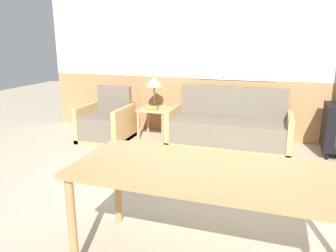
# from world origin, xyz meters

# --- Properties ---
(ground_plane) EXTENTS (16.00, 16.00, 0.00)m
(ground_plane) POSITION_xyz_m (0.00, 0.00, 0.00)
(ground_plane) COLOR #B2A58C
(wall_back) EXTENTS (7.20, 0.09, 2.70)m
(wall_back) POSITION_xyz_m (-0.01, 2.63, 1.36)
(wall_back) COLOR #AD7A4C
(wall_back) RESTS_ON ground_plane
(couch) EXTENTS (1.87, 0.78, 0.88)m
(couch) POSITION_xyz_m (-0.19, 2.15, 0.26)
(couch) COLOR tan
(couch) RESTS_ON ground_plane
(armchair) EXTENTS (0.76, 0.77, 0.86)m
(armchair) POSITION_xyz_m (-2.15, 1.81, 0.26)
(armchair) COLOR tan
(armchair) RESTS_ON ground_plane
(side_table) EXTENTS (0.48, 0.48, 0.52)m
(side_table) POSITION_xyz_m (-1.41, 2.13, 0.42)
(side_table) COLOR tan
(side_table) RESTS_ON ground_plane
(table_lamp) EXTENTS (0.28, 0.28, 0.51)m
(table_lamp) POSITION_xyz_m (-1.45, 2.21, 0.93)
(table_lamp) COLOR #4C3823
(table_lamp) RESTS_ON side_table
(book_stack) EXTENTS (0.21, 0.17, 0.03)m
(book_stack) POSITION_xyz_m (-1.43, 2.05, 0.53)
(book_stack) COLOR #994C84
(book_stack) RESTS_ON side_table
(dining_table) EXTENTS (1.95, 0.82, 0.77)m
(dining_table) POSITION_xyz_m (0.11, -0.77, 0.70)
(dining_table) COLOR #B27F4C
(dining_table) RESTS_ON ground_plane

